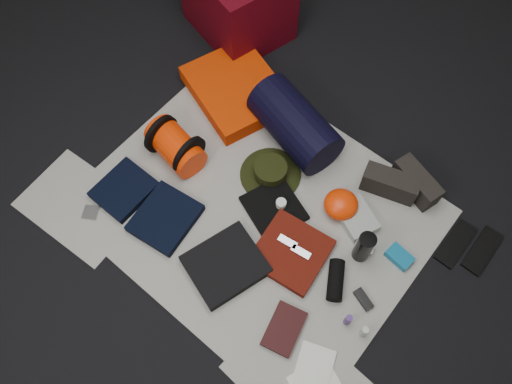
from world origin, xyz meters
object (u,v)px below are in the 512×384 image
Objects in this scene: stuff_sack at (176,146)px; paperback_book at (284,329)px; water_bottle at (364,247)px; compact_camera at (364,247)px; navy_duffel at (295,124)px; sleeping_pad at (236,90)px.

paperback_book is at bearing -19.69° from stuff_sack.
water_bottle reaches higher than paperback_book.
compact_camera is 0.55m from paperback_book.
stuff_sack is 0.62m from navy_duffel.
stuff_sack is 3.30× the size of compact_camera.
sleeping_pad is 1.32m from paperback_book.
compact_camera is at bearing 10.49° from stuff_sack.
navy_duffel is at bearing -3.07° from sleeping_pad.
compact_camera is 0.43× the size of paperback_book.
sleeping_pad is at bearing 162.35° from water_bottle.
stuff_sack is at bearing 146.57° from paperback_book.
water_bottle is at bearing -97.93° from compact_camera.
sleeping_pad is at bearing 91.87° from stuff_sack.
sleeping_pad is 1.12m from water_bottle.
sleeping_pad is 2.48× the size of paperback_book.
water_bottle is 0.52m from paperback_book.
paperback_book is (-0.06, -0.55, -0.00)m from compact_camera.
compact_camera is (1.07, -0.30, -0.03)m from sleeping_pad.
navy_duffel reaches higher than compact_camera.
paperback_book is at bearing -40.19° from sleeping_pad.
compact_camera is (-0.00, 0.04, -0.08)m from water_bottle.
stuff_sack is 1.06m from water_bottle.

